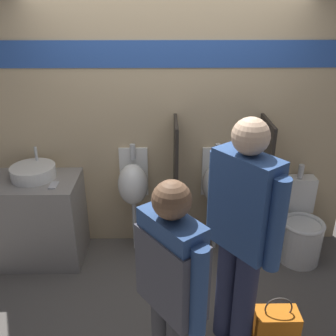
# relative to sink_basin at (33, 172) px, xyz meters

# --- Properties ---
(ground_plane) EXTENTS (16.00, 16.00, 0.00)m
(ground_plane) POSITION_rel_sink_basin_xyz_m (1.29, -0.34, -0.94)
(ground_plane) COLOR #5B5651
(display_wall) EXTENTS (3.73, 0.07, 2.70)m
(display_wall) POSITION_rel_sink_basin_xyz_m (1.29, 0.26, 0.42)
(display_wall) COLOR tan
(display_wall) RESTS_ON ground_plane
(sink_counter) EXTENTS (0.95, 0.58, 0.88)m
(sink_counter) POSITION_rel_sink_basin_xyz_m (-0.05, -0.06, -0.50)
(sink_counter) COLOR gray
(sink_counter) RESTS_ON ground_plane
(sink_basin) EXTENTS (0.42, 0.42, 0.26)m
(sink_basin) POSITION_rel_sink_basin_xyz_m (0.00, 0.00, 0.00)
(sink_basin) COLOR white
(sink_basin) RESTS_ON sink_counter
(cell_phone) EXTENTS (0.07, 0.14, 0.01)m
(cell_phone) POSITION_rel_sink_basin_xyz_m (0.23, -0.18, -0.05)
(cell_phone) COLOR #B7B7BC
(cell_phone) RESTS_ON sink_counter
(divider_near_counter) EXTENTS (0.03, 0.48, 1.44)m
(divider_near_counter) POSITION_rel_sink_basin_xyz_m (1.37, -0.01, -0.22)
(divider_near_counter) COLOR #28231E
(divider_near_counter) RESTS_ON ground_plane
(divider_mid) EXTENTS (0.03, 0.48, 1.44)m
(divider_mid) POSITION_rel_sink_basin_xyz_m (2.21, -0.01, -0.22)
(divider_mid) COLOR #28231E
(divider_mid) RESTS_ON ground_plane
(urinal_near_counter) EXTENTS (0.30, 0.33, 1.15)m
(urinal_near_counter) POSITION_rel_sink_basin_xyz_m (0.94, 0.08, -0.18)
(urinal_near_counter) COLOR silver
(urinal_near_counter) RESTS_ON ground_plane
(urinal_far) EXTENTS (0.30, 0.33, 1.15)m
(urinal_far) POSITION_rel_sink_basin_xyz_m (1.79, 0.08, -0.18)
(urinal_far) COLOR silver
(urinal_far) RESTS_ON ground_plane
(toilet) EXTENTS (0.42, 0.58, 0.94)m
(toilet) POSITION_rel_sink_basin_xyz_m (2.63, -0.09, -0.63)
(toilet) COLOR white
(toilet) RESTS_ON ground_plane
(person_in_vest) EXTENTS (0.42, 0.47, 1.62)m
(person_in_vest) POSITION_rel_sink_basin_xyz_m (1.29, -1.58, 0.00)
(person_in_vest) COLOR #3D3D42
(person_in_vest) RESTS_ON ground_plane
(person_with_lanyard) EXTENTS (0.44, 0.53, 1.82)m
(person_with_lanyard) POSITION_rel_sink_basin_xyz_m (1.78, -1.13, 0.06)
(person_with_lanyard) COLOR #282D4C
(person_with_lanyard) RESTS_ON ground_plane
(shopping_bag) EXTENTS (0.33, 0.18, 0.47)m
(shopping_bag) POSITION_rel_sink_basin_xyz_m (2.09, -1.19, -0.77)
(shopping_bag) COLOR orange
(shopping_bag) RESTS_ON ground_plane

